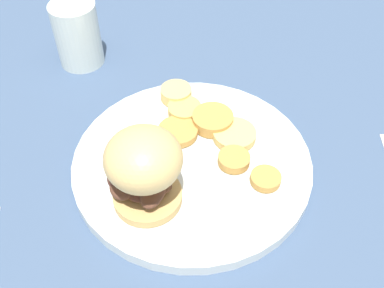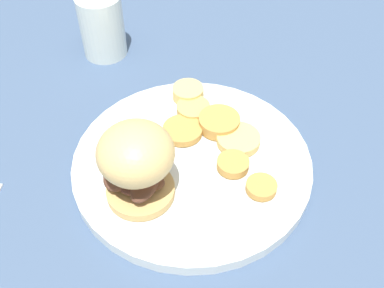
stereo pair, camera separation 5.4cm
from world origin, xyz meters
The scene contains 11 objects.
ground_plane centered at (0.00, 0.00, 0.00)m, with size 4.00×4.00×0.00m, color #3D5170.
dinner_plate centered at (0.00, 0.00, 0.01)m, with size 0.30×0.30×0.02m.
sandwich centered at (0.08, 0.00, 0.07)m, with size 0.09×0.09×0.10m.
potato_round_0 centered at (-0.03, 0.04, 0.02)m, with size 0.04×0.04×0.01m, color #BC8942.
potato_round_1 centered at (-0.06, -0.02, 0.03)m, with size 0.05×0.05×0.02m, color #BC8942.
potato_round_2 centered at (-0.06, 0.02, 0.02)m, with size 0.06×0.06×0.01m, color #DBB766.
potato_round_3 centered at (-0.06, -0.06, 0.02)m, with size 0.05×0.05×0.01m, color tan.
potato_round_4 centered at (-0.02, -0.04, 0.02)m, with size 0.05×0.05×0.01m, color #BC8942.
potato_round_5 centered at (-0.03, 0.09, 0.02)m, with size 0.04×0.04×0.01m, color #BC8942.
potato_round_6 centered at (-0.07, -0.09, 0.03)m, with size 0.04×0.04×0.02m, color #DBB766.
drinking_glass centered at (-0.06, -0.28, 0.05)m, with size 0.07×0.07×0.10m.
Camera 2 is at (0.25, 0.27, 0.44)m, focal length 42.00 mm.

